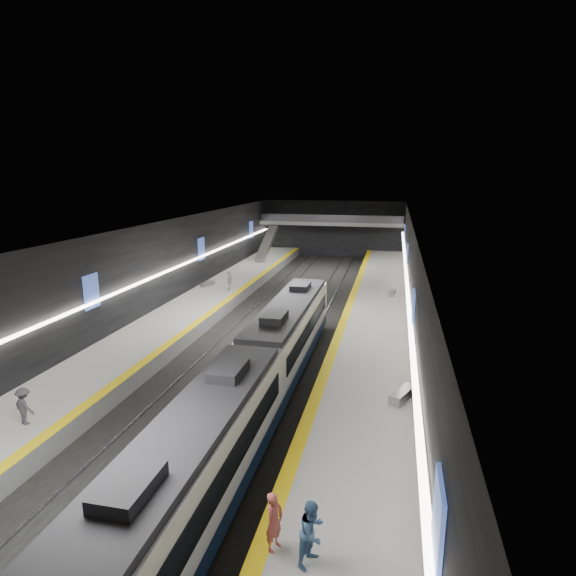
% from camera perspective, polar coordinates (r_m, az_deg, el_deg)
% --- Properties ---
extents(ground, '(70.00, 70.00, 0.00)m').
position_cam_1_polar(ground, '(37.22, -1.67, -5.06)').
color(ground, black).
rests_on(ground, ground).
extents(ceiling, '(20.00, 70.00, 0.04)m').
position_cam_1_polar(ceiling, '(35.49, -1.76, 7.28)').
color(ceiling, beige).
rests_on(ceiling, wall_left).
extents(wall_left, '(0.04, 70.00, 8.00)m').
position_cam_1_polar(wall_left, '(39.76, -15.83, 1.61)').
color(wall_left, black).
rests_on(wall_left, ground).
extents(wall_right, '(0.04, 70.00, 8.00)m').
position_cam_1_polar(wall_right, '(35.10, 14.32, 0.17)').
color(wall_right, black).
rests_on(wall_right, ground).
extents(wall_back, '(20.00, 0.04, 8.00)m').
position_cam_1_polar(wall_back, '(70.18, 5.37, 7.01)').
color(wall_back, black).
rests_on(wall_back, ground).
extents(platform_left, '(5.00, 70.00, 1.00)m').
position_cam_1_polar(platform_left, '(39.50, -12.30, -3.51)').
color(platform_left, slate).
rests_on(platform_left, ground).
extents(tile_surface_left, '(5.00, 70.00, 0.02)m').
position_cam_1_polar(tile_surface_left, '(39.36, -12.34, -2.80)').
color(tile_surface_left, '#B3B3AE').
rests_on(tile_surface_left, platform_left).
extents(tactile_strip_left, '(0.60, 70.00, 0.02)m').
position_cam_1_polar(tactile_strip_left, '(38.50, -9.36, -3.01)').
color(tactile_strip_left, yellow).
rests_on(tactile_strip_left, platform_left).
extents(platform_right, '(5.00, 70.00, 1.00)m').
position_cam_1_polar(platform_right, '(36.04, 10.01, -5.05)').
color(platform_right, slate).
rests_on(platform_right, ground).
extents(tile_surface_right, '(5.00, 70.00, 0.02)m').
position_cam_1_polar(tile_surface_right, '(35.88, 10.04, -4.28)').
color(tile_surface_right, '#B3B3AE').
rests_on(tile_surface_right, platform_right).
extents(tactile_strip_right, '(0.60, 70.00, 0.02)m').
position_cam_1_polar(tactile_strip_right, '(36.02, 6.54, -4.07)').
color(tactile_strip_right, yellow).
rests_on(tactile_strip_right, platform_right).
extents(rails, '(6.52, 70.00, 0.12)m').
position_cam_1_polar(rails, '(37.20, -1.67, -4.97)').
color(rails, gray).
rests_on(rails, ground).
extents(train, '(2.69, 30.04, 3.60)m').
position_cam_1_polar(train, '(23.66, -3.87, -10.57)').
color(train, '#0E1F36').
rests_on(train, ground).
extents(ad_posters, '(19.94, 53.50, 2.20)m').
position_cam_1_polar(ad_posters, '(36.99, -1.34, 2.05)').
color(ad_posters, '#3B57B3').
rests_on(ad_posters, wall_left).
extents(cove_light_left, '(0.25, 68.60, 0.12)m').
position_cam_1_polar(cove_light_left, '(39.70, -15.56, 1.31)').
color(cove_light_left, white).
rests_on(cove_light_left, wall_left).
extents(cove_light_right, '(0.25, 68.60, 0.12)m').
position_cam_1_polar(cove_light_right, '(35.14, 13.97, -0.13)').
color(cove_light_right, white).
rests_on(cove_light_right, wall_right).
extents(mezzanine_bridge, '(20.00, 3.00, 1.50)m').
position_cam_1_polar(mezzanine_bridge, '(68.02, 5.17, 7.69)').
color(mezzanine_bridge, gray).
rests_on(mezzanine_bridge, wall_left).
extents(escalator, '(1.20, 7.50, 3.92)m').
position_cam_1_polar(escalator, '(62.97, -2.52, 5.31)').
color(escalator, '#99999E').
rests_on(escalator, platform_left).
extents(bench_left_far, '(1.01, 1.70, 0.40)m').
position_cam_1_polar(bench_left_far, '(47.89, -9.50, 0.47)').
color(bench_left_far, '#99999E').
rests_on(bench_left_far, platform_left).
extents(bench_right_near, '(1.34, 2.06, 0.49)m').
position_cam_1_polar(bench_right_near, '(24.77, 13.43, -12.21)').
color(bench_right_near, '#99999E').
rests_on(bench_right_near, platform_right).
extents(bench_right_far, '(0.68, 1.71, 0.41)m').
position_cam_1_polar(bench_right_far, '(44.73, 12.27, -0.58)').
color(bench_right_far, '#99999E').
rests_on(bench_right_far, platform_right).
extents(passenger_right_a, '(0.64, 0.78, 1.82)m').
position_cam_1_polar(passenger_right_a, '(15.60, -1.64, -25.99)').
color(passenger_right_a, '#C25448').
rests_on(passenger_right_a, platform_right).
extents(passenger_right_b, '(1.07, 1.17, 1.95)m').
position_cam_1_polar(passenger_right_b, '(15.18, 2.89, -27.01)').
color(passenger_right_b, '#466C99').
rests_on(passenger_right_b, platform_right).
extents(passenger_left_a, '(0.49, 1.07, 1.78)m').
position_cam_1_polar(passenger_left_a, '(45.80, -6.96, 0.85)').
color(passenger_left_a, beige).
rests_on(passenger_left_a, platform_left).
extents(passenger_left_b, '(1.23, 0.91, 1.70)m').
position_cam_1_polar(passenger_left_b, '(24.62, -28.80, -12.20)').
color(passenger_left_b, '#45434B').
rests_on(passenger_left_b, platform_left).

